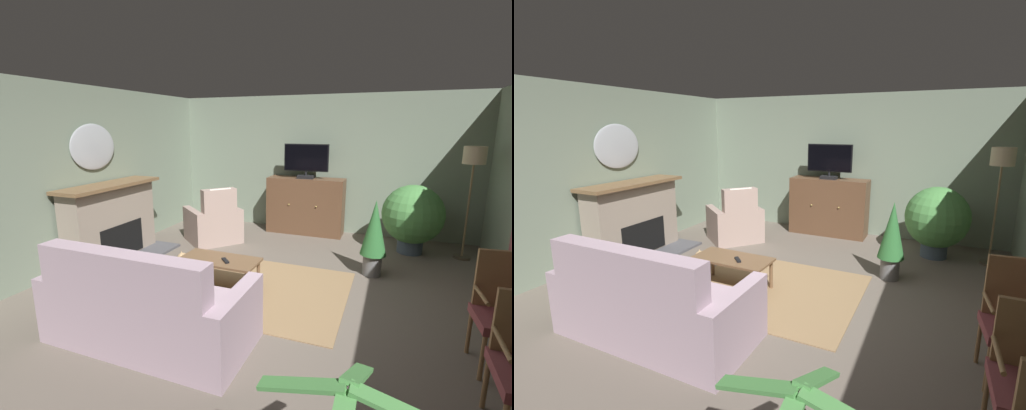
% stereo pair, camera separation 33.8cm
% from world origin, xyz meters
% --- Properties ---
extents(ground_plane, '(6.39, 6.97, 0.04)m').
position_xyz_m(ground_plane, '(0.00, 0.00, -0.02)').
color(ground_plane, '#665B51').
extents(wall_back, '(6.39, 0.10, 2.65)m').
position_xyz_m(wall_back, '(0.00, 3.23, 1.32)').
color(wall_back, gray).
rests_on(wall_back, ground_plane).
extents(wall_left, '(0.10, 6.97, 2.65)m').
position_xyz_m(wall_left, '(-2.94, 0.00, 1.32)').
color(wall_left, gray).
rests_on(wall_left, ground_plane).
extents(rug_central, '(2.17, 1.88, 0.01)m').
position_xyz_m(rug_central, '(-0.09, 0.20, 0.01)').
color(rug_central, '#8E704C').
rests_on(rug_central, ground_plane).
extents(fireplace, '(0.86, 1.78, 1.21)m').
position_xyz_m(fireplace, '(-2.62, 0.39, 0.57)').
color(fireplace, '#4C4C51').
rests_on(fireplace, ground_plane).
extents(wall_mirror_oval, '(0.06, 0.85, 0.69)m').
position_xyz_m(wall_mirror_oval, '(-2.86, 0.39, 1.75)').
color(wall_mirror_oval, '#B2B7BF').
extents(tv_cabinet, '(1.46, 0.51, 1.08)m').
position_xyz_m(tv_cabinet, '(-0.17, 2.88, 0.52)').
color(tv_cabinet, '#402A1C').
rests_on(tv_cabinet, ground_plane).
extents(television, '(0.84, 0.20, 0.65)m').
position_xyz_m(television, '(-0.17, 2.83, 1.43)').
color(television, black).
rests_on(television, tv_cabinet).
extents(coffee_table, '(1.02, 0.50, 0.41)m').
position_xyz_m(coffee_table, '(-0.58, 0.03, 0.36)').
color(coffee_table, brown).
rests_on(coffee_table, ground_plane).
extents(tv_remote, '(0.15, 0.16, 0.02)m').
position_xyz_m(tv_remote, '(-0.47, -0.03, 0.42)').
color(tv_remote, black).
rests_on(tv_remote, coffee_table).
extents(sofa_floral, '(1.97, 0.92, 1.02)m').
position_xyz_m(sofa_floral, '(-0.69, -1.27, 0.33)').
color(sofa_floral, '#AD93A3').
rests_on(sofa_floral, ground_plane).
extents(armchair_in_far_corner, '(1.18, 1.19, 1.03)m').
position_xyz_m(armchair_in_far_corner, '(-1.57, 1.73, 0.32)').
color(armchair_in_far_corner, '#A3897F').
rests_on(armchair_in_far_corner, ground_plane).
extents(side_chair_beside_plant, '(0.48, 0.48, 1.01)m').
position_xyz_m(side_chair_beside_plant, '(2.36, -0.43, 0.53)').
color(side_chair_beside_plant, brown).
rests_on(side_chair_beside_plant, ground_plane).
extents(potted_plant_on_hearth_side, '(0.36, 0.36, 1.08)m').
position_xyz_m(potted_plant_on_hearth_side, '(1.21, 1.21, 0.60)').
color(potted_plant_on_hearth_side, slate).
rests_on(potted_plant_on_hearth_side, ground_plane).
extents(potted_plant_leafy_by_curtain, '(0.97, 0.97, 1.14)m').
position_xyz_m(potted_plant_leafy_by_curtain, '(1.73, 2.39, 0.63)').
color(potted_plant_leafy_by_curtain, '#3D4C5B').
rests_on(potted_plant_leafy_by_curtain, ground_plane).
extents(cat, '(0.55, 0.59, 0.23)m').
position_xyz_m(cat, '(-1.30, 0.65, 0.11)').
color(cat, tan).
rests_on(cat, ground_plane).
extents(floor_lamp, '(0.32, 0.32, 1.76)m').
position_xyz_m(floor_lamp, '(2.50, 2.40, 1.46)').
color(floor_lamp, '#4C4233').
rests_on(floor_lamp, ground_plane).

